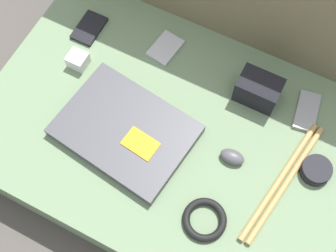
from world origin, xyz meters
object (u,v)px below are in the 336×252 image
Objects in this scene: laptop at (125,130)px; speaker_puck at (316,170)px; phone_silver at (307,111)px; computer_mouse at (232,157)px; phone_black at (165,48)px; charger_brick at (78,60)px; camera_pouch at (258,90)px; phone_small at (89,28)px.

laptop is 0.51m from speaker_puck.
phone_silver is (0.42, 0.28, -0.01)m from laptop.
speaker_puck is (0.21, 0.07, -0.00)m from computer_mouse.
speaker_puck is 0.55m from phone_black.
laptop is 0.50m from phone_silver.
computer_mouse is 0.25m from phone_silver.
phone_black is at bearing 38.57° from charger_brick.
computer_mouse is at bearing -27.53° from phone_black.
phone_silver is at bearing 56.58° from computer_mouse.
speaker_puck is 0.17m from phone_silver.
laptop is at bearing -165.47° from speaker_puck.
computer_mouse is 0.20m from camera_pouch.
phone_silver is at bearing 41.63° from laptop.
laptop is 3.23× the size of camera_pouch.
phone_black is 0.94× the size of camera_pouch.
phone_black is (-0.44, 0.00, -0.00)m from phone_silver.
laptop is 4.65× the size of speaker_puck.
computer_mouse is at bearing -18.99° from phone_small.
computer_mouse is at bearing -129.29° from phone_silver.
charger_brick is (-0.50, -0.14, -0.02)m from camera_pouch.
camera_pouch reaches higher than computer_mouse.
computer_mouse is 0.83× the size of speaker_puck.
phone_silver is 0.66m from charger_brick.
phone_black is at bearing 175.46° from camera_pouch.
camera_pouch is 2.19× the size of charger_brick.
computer_mouse is at bearing -7.16° from charger_brick.
speaker_puck reaches higher than phone_black.
camera_pouch is (-0.22, 0.13, 0.03)m from speaker_puck.
phone_small is at bearing -178.08° from camera_pouch.
phone_silver reaches higher than phone_black.
camera_pouch is at bearing 15.23° from charger_brick.
laptop is at bearing -29.35° from charger_brick.
computer_mouse is 0.61× the size of phone_black.
phone_black is at bearing 170.51° from phone_silver.
camera_pouch is at bearing 178.66° from phone_silver.
phone_small is at bearing 174.23° from phone_silver.
charger_brick is (-0.72, -0.00, 0.01)m from speaker_puck.
laptop is at bearing -76.65° from phone_black.
phone_black is 0.30m from camera_pouch.
camera_pouch is at bearing 148.86° from speaker_puck.
speaker_puck is at bearing -71.51° from phone_silver.
charger_brick is at bearing 169.82° from computer_mouse.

